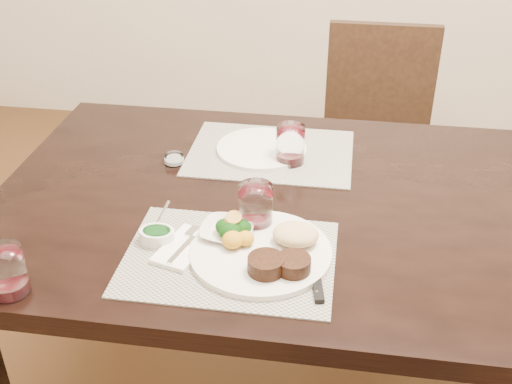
# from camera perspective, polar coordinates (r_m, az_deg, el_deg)

# --- Properties ---
(dining_table) EXTENTS (2.00, 1.00, 0.75)m
(dining_table) POSITION_cam_1_polar(r_m,az_deg,el_deg) (1.66, 11.42, -3.73)
(dining_table) COLOR black
(dining_table) RESTS_ON ground
(chair_far) EXTENTS (0.42, 0.42, 0.90)m
(chair_far) POSITION_cam_1_polar(r_m,az_deg,el_deg) (2.55, 10.65, 5.24)
(chair_far) COLOR black
(chair_far) RESTS_ON ground
(placemat_near) EXTENTS (0.46, 0.34, 0.00)m
(placemat_near) POSITION_cam_1_polar(r_m,az_deg,el_deg) (1.41, -2.38, -5.87)
(placemat_near) COLOR gray
(placemat_near) RESTS_ON dining_table
(placemat_far) EXTENTS (0.46, 0.34, 0.00)m
(placemat_far) POSITION_cam_1_polar(r_m,az_deg,el_deg) (1.83, 1.31, 3.50)
(placemat_far) COLOR gray
(placemat_far) RESTS_ON dining_table
(dinner_plate) EXTENTS (0.31, 0.31, 0.06)m
(dinner_plate) POSITION_cam_1_polar(r_m,az_deg,el_deg) (1.40, 0.98, -5.13)
(dinner_plate) COLOR silver
(dinner_plate) RESTS_ON placemat_near
(napkin_fork) EXTENTS (0.12, 0.17, 0.02)m
(napkin_fork) POSITION_cam_1_polar(r_m,az_deg,el_deg) (1.44, -6.41, -4.90)
(napkin_fork) COLOR silver
(napkin_fork) RESTS_ON placemat_near
(steak_knife) EXTENTS (0.04, 0.23, 0.01)m
(steak_knife) POSITION_cam_1_polar(r_m,az_deg,el_deg) (1.35, 5.57, -7.68)
(steak_knife) COLOR white
(steak_knife) RESTS_ON placemat_near
(cracker_bowl) EXTENTS (0.13, 0.13, 0.05)m
(cracker_bowl) POSITION_cam_1_polar(r_m,az_deg,el_deg) (1.46, -2.60, -3.50)
(cracker_bowl) COLOR silver
(cracker_bowl) RESTS_ON placemat_near
(sauce_ramekin) EXTENTS (0.08, 0.12, 0.06)m
(sauce_ramekin) POSITION_cam_1_polar(r_m,az_deg,el_deg) (1.46, -8.78, -3.81)
(sauce_ramekin) COLOR silver
(sauce_ramekin) RESTS_ON placemat_near
(wine_glass_near) EXTENTS (0.08, 0.08, 0.11)m
(wine_glass_near) POSITION_cam_1_polar(r_m,az_deg,el_deg) (1.48, -0.03, -1.49)
(wine_glass_near) COLOR white
(wine_glass_near) RESTS_ON placemat_near
(far_plate) EXTENTS (0.26, 0.26, 0.01)m
(far_plate) POSITION_cam_1_polar(r_m,az_deg,el_deg) (1.83, 0.49, 3.88)
(far_plate) COLOR silver
(far_plate) RESTS_ON placemat_far
(wine_glass_far) EXTENTS (0.08, 0.08, 0.11)m
(wine_glass_far) POSITION_cam_1_polar(r_m,az_deg,el_deg) (1.76, 3.07, 4.06)
(wine_glass_far) COLOR white
(wine_glass_far) RESTS_ON placemat_far
(wine_glass_side) EXTENTS (0.08, 0.08, 0.11)m
(wine_glass_side) POSITION_cam_1_polar(r_m,az_deg,el_deg) (1.39, -21.25, -6.78)
(wine_glass_side) COLOR white
(wine_glass_side) RESTS_ON dining_table
(salt_cellar) EXTENTS (0.05, 0.05, 0.02)m
(salt_cellar) POSITION_cam_1_polar(r_m,az_deg,el_deg) (1.79, -7.29, 2.88)
(salt_cellar) COLOR white
(salt_cellar) RESTS_ON dining_table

